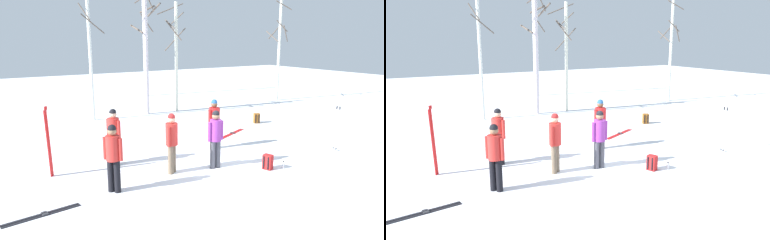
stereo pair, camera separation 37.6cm
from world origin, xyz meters
TOP-DOWN VIEW (x-y plane):
  - ground_plane at (0.00, 0.00)m, footprint 60.00×60.00m
  - person_0 at (-0.17, 0.23)m, footprint 0.52×0.34m
  - person_1 at (-1.45, 0.53)m, footprint 0.43×0.36m
  - person_2 at (-2.59, 2.01)m, footprint 0.34×0.47m
  - person_3 at (0.90, 1.83)m, footprint 0.51×0.34m
  - person_4 at (-3.30, 0.11)m, footprint 0.38×0.42m
  - ski_pair_planted_0 at (-4.43, 2.00)m, footprint 0.16×0.16m
  - ski_pair_lying_0 at (2.65, 3.08)m, footprint 1.76×0.93m
  - ski_pair_lying_1 at (-5.07, -0.27)m, footprint 1.68×0.40m
  - ski_poles_0 at (4.28, -0.51)m, footprint 0.07×0.22m
  - backpack_0 at (4.76, 4.01)m, footprint 0.32×0.34m
  - backpack_1 at (1.05, -0.68)m, footprint 0.33×0.31m
  - water_bottle_0 at (1.48, -0.88)m, footprint 0.06×0.06m
  - birch_tree_0 at (-1.23, 8.41)m, footprint 1.37×1.38m
  - birch_tree_1 at (1.48, 8.43)m, footprint 1.24×1.20m
  - birch_tree_2 at (3.11, 8.37)m, footprint 1.45×1.39m
  - birch_tree_3 at (3.93, 13.83)m, footprint 1.04×1.22m
  - birch_tree_4 at (9.93, 8.07)m, footprint 1.17×1.27m

SIDE VIEW (x-z plane):
  - ground_plane at x=0.00m, z-range 0.00..0.00m
  - ski_pair_lying_0 at x=2.65m, z-range -0.01..0.03m
  - ski_pair_lying_1 at x=-5.07m, z-range -0.01..0.03m
  - water_bottle_0 at x=1.48m, z-range -0.01..0.22m
  - backpack_0 at x=4.76m, z-range -0.01..0.43m
  - backpack_1 at x=1.05m, z-range -0.01..0.43m
  - ski_poles_0 at x=4.28m, z-range 0.05..1.57m
  - person_0 at x=-0.17m, z-range 0.12..1.84m
  - person_1 at x=-1.45m, z-range 0.12..1.84m
  - person_2 at x=-2.59m, z-range 0.12..1.84m
  - person_3 at x=0.90m, z-range 0.12..1.84m
  - person_4 at x=-3.30m, z-range 0.12..1.84m
  - ski_pair_planted_0 at x=-4.43m, z-range -0.01..1.97m
  - birch_tree_2 at x=3.11m, z-range 0.19..5.65m
  - birch_tree_1 at x=1.48m, z-range 0.11..5.87m
  - birch_tree_0 at x=-1.23m, z-range 0.06..6.41m
  - birch_tree_4 at x=9.93m, z-range 0.11..6.43m
  - birch_tree_3 at x=3.93m, z-range 0.14..6.86m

